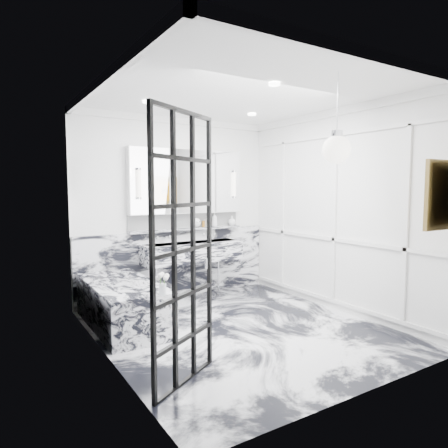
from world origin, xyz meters
TOP-DOWN VIEW (x-y plane):
  - floor at (0.00, 0.00)m, footprint 3.60×3.60m
  - ceiling at (0.00, 0.00)m, footprint 3.60×3.60m
  - wall_back at (0.00, 1.80)m, footprint 3.60×0.00m
  - wall_front at (0.00, -1.80)m, footprint 3.60×0.00m
  - wall_left at (-1.60, 0.00)m, footprint 0.00×3.60m
  - wall_right at (1.60, 0.00)m, footprint 0.00×3.60m
  - marble_clad_back at (0.00, 1.78)m, footprint 3.18×0.05m
  - marble_clad_left at (-1.59, 0.00)m, footprint 0.02×3.56m
  - panel_molding at (1.58, 0.00)m, footprint 0.03×3.40m
  - soap_bottle_a at (0.64, 1.71)m, footprint 0.09×0.09m
  - soap_bottle_b at (0.50, 1.71)m, footprint 0.09×0.09m
  - soap_bottle_c at (0.98, 1.71)m, footprint 0.16×0.16m
  - face_pot at (0.30, 1.71)m, footprint 0.15×0.15m
  - amber_bottle at (0.44, 1.71)m, footprint 0.04×0.04m
  - flower_vase at (-0.97, 0.11)m, footprint 0.08×0.08m
  - crittall_door at (-1.16, -0.83)m, footprint 0.78×0.48m
  - artwork at (1.20, -1.76)m, footprint 0.57×0.05m
  - pendant_light at (0.13, -1.34)m, footprint 0.25×0.25m
  - trough_sink at (0.15, 1.55)m, footprint 1.60×0.45m
  - ledge at (0.15, 1.72)m, footprint 1.90×0.14m
  - subway_tile at (0.15, 1.78)m, footprint 1.90×0.03m
  - mirror_cabinet at (0.15, 1.73)m, footprint 1.90×0.16m
  - sconce_left at (-0.67, 1.63)m, footprint 0.07×0.07m
  - sconce_right at (0.97, 1.63)m, footprint 0.07×0.07m
  - bathtub at (-1.18, 0.90)m, footprint 0.75×1.65m

SIDE VIEW (x-z plane):
  - floor at x=0.00m, z-range 0.00..0.00m
  - bathtub at x=-1.18m, z-range 0.00..0.55m
  - marble_clad_back at x=0.00m, z-range 0.00..1.05m
  - flower_vase at x=-0.97m, z-range 0.55..0.67m
  - trough_sink at x=0.15m, z-range 0.58..0.88m
  - ledge at x=0.15m, z-range 1.05..1.09m
  - amber_bottle at x=0.44m, z-range 1.09..1.19m
  - face_pot at x=0.30m, z-range 1.09..1.24m
  - soap_bottle_c at x=0.98m, z-range 1.09..1.25m
  - soap_bottle_b at x=0.50m, z-range 1.09..1.26m
  - crittall_door at x=-1.16m, z-range 0.00..2.36m
  - soap_bottle_a at x=0.64m, z-range 1.09..1.32m
  - subway_tile at x=0.15m, z-range 1.09..1.32m
  - panel_molding at x=1.58m, z-range 0.15..2.45m
  - marble_clad_left at x=-1.59m, z-range 0.00..2.68m
  - wall_back at x=0.00m, z-range -0.40..3.20m
  - wall_front at x=0.00m, z-range -0.40..3.20m
  - wall_left at x=-1.60m, z-range -0.40..3.20m
  - wall_right at x=1.60m, z-range -0.40..3.20m
  - artwork at x=1.20m, z-range 1.36..1.93m
  - sconce_left at x=-0.67m, z-range 1.58..1.98m
  - sconce_right at x=0.97m, z-range 1.58..1.98m
  - mirror_cabinet at x=0.15m, z-range 1.32..2.32m
  - pendant_light at x=0.13m, z-range 1.94..2.19m
  - ceiling at x=0.00m, z-range 2.80..2.80m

